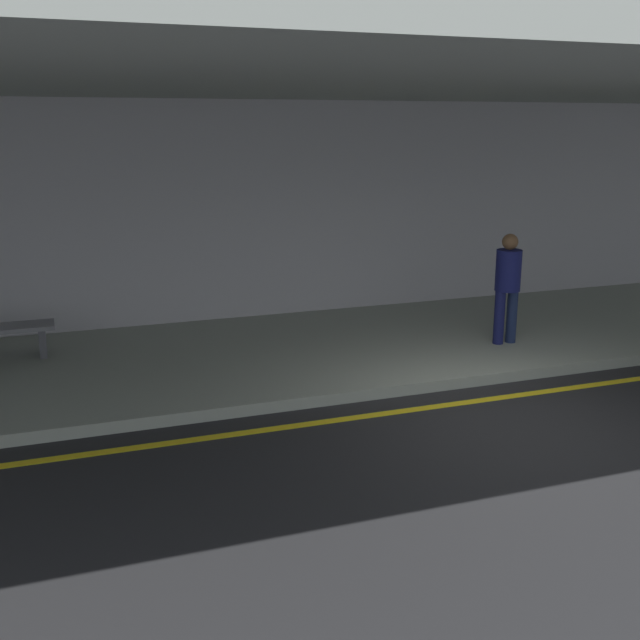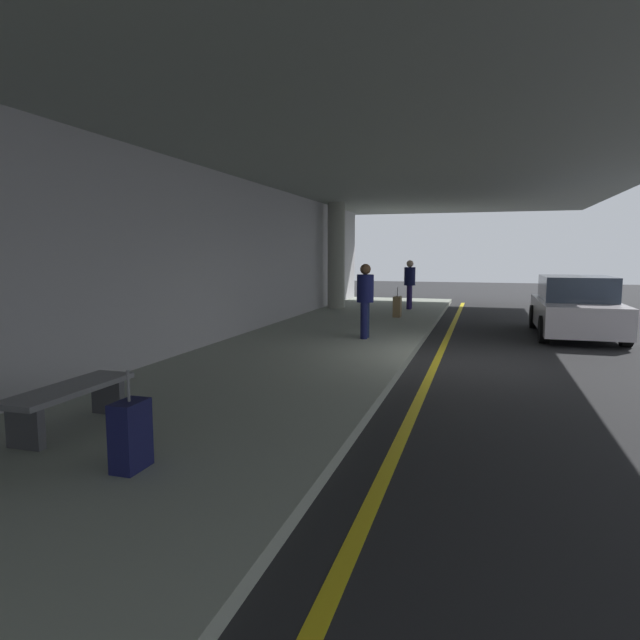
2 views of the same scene
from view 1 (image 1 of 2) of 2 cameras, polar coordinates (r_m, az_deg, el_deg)
The scene contains 6 objects.
ground_plane at distance 9.52m, azimuth 13.52°, elevation -6.92°, with size 60.00×60.00×0.00m, color #252526.
sidewalk at distance 12.05m, azimuth 5.50°, elevation -1.66°, with size 26.00×4.20×0.15m, color #969D8F.
lane_stripe_yellow at distance 9.93m, azimuth 11.87°, elevation -5.90°, with size 26.00×0.14×0.01m, color yellow.
ceiling_overhang at distance 11.15m, azimuth 7.14°, elevation 17.15°, with size 28.00×13.20×0.30m, color #929990.
terminal_back_wall at distance 13.73m, azimuth 1.64°, elevation 8.15°, with size 26.00×0.30×3.80m, color #AFADB2.
person_waiting_for_ride at distance 11.80m, azimuth 13.86°, elevation 2.83°, with size 0.38×0.38×1.68m.
Camera 1 is at (-5.01, -7.35, 3.40)m, focal length 42.79 mm.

